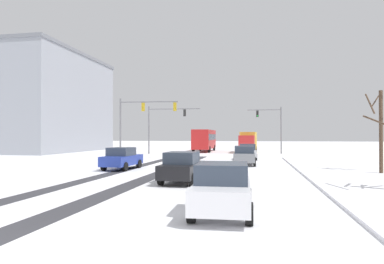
% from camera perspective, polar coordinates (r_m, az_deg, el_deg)
% --- Properties ---
extents(wheel_track_left_lane, '(1.02, 35.63, 0.01)m').
position_cam_1_polar(wheel_track_left_lane, '(24.59, -11.88, -6.38)').
color(wheel_track_left_lane, '#38383D').
rests_on(wheel_track_left_lane, ground).
extents(wheel_track_right_lane, '(1.12, 35.63, 0.01)m').
position_cam_1_polar(wheel_track_right_lane, '(23.58, -4.78, -6.64)').
color(wheel_track_right_lane, '#38383D').
rests_on(wheel_track_right_lane, ground).
extents(sidewalk_kerb_right, '(4.00, 35.63, 0.12)m').
position_cam_1_polar(sidewalk_kerb_right, '(21.70, 23.69, -6.97)').
color(sidewalk_kerb_right, white).
rests_on(sidewalk_kerb_right, ground).
extents(traffic_signal_far_right, '(4.71, 0.45, 6.50)m').
position_cam_1_polar(traffic_signal_far_right, '(48.86, 13.19, 1.58)').
color(traffic_signal_far_right, slate).
rests_on(traffic_signal_far_right, ground).
extents(traffic_signal_far_left, '(7.15, 0.56, 6.50)m').
position_cam_1_polar(traffic_signal_far_left, '(46.61, -4.78, 1.86)').
color(traffic_signal_far_left, slate).
rests_on(traffic_signal_far_left, ground).
extents(traffic_signal_near_left, '(6.32, 0.80, 6.50)m').
position_cam_1_polar(traffic_signal_near_left, '(37.10, -8.58, 2.75)').
color(traffic_signal_near_left, slate).
rests_on(traffic_signal_near_left, ground).
extents(car_silver_lead, '(2.02, 4.19, 1.62)m').
position_cam_1_polar(car_silver_lead, '(36.05, 9.19, -3.26)').
color(car_silver_lead, '#B7BABF').
rests_on(car_silver_lead, ground).
extents(car_grey_second, '(1.87, 4.12, 1.62)m').
position_cam_1_polar(car_grey_second, '(29.24, 8.75, -3.87)').
color(car_grey_second, slate).
rests_on(car_grey_second, ground).
extents(car_blue_third, '(1.98, 4.18, 1.62)m').
position_cam_1_polar(car_blue_third, '(25.80, -11.59, -4.30)').
color(car_blue_third, '#233899').
rests_on(car_blue_third, ground).
extents(car_black_fourth, '(1.92, 4.14, 1.62)m').
position_cam_1_polar(car_black_fourth, '(18.26, -1.62, -5.84)').
color(car_black_fourth, black).
rests_on(car_black_fourth, ground).
extents(car_white_fifth, '(1.94, 4.15, 1.62)m').
position_cam_1_polar(car_white_fifth, '(10.99, 5.12, -9.31)').
color(car_white_fifth, silver).
rests_on(car_white_fifth, ground).
extents(bus_oncoming, '(2.84, 11.05, 3.38)m').
position_cam_1_polar(bus_oncoming, '(54.07, 2.10, -1.14)').
color(bus_oncoming, '#B21E1E').
rests_on(bus_oncoming, ground).
extents(box_truck_delivery, '(2.57, 7.50, 3.02)m').
position_cam_1_polar(box_truck_delivery, '(50.90, 9.32, -1.57)').
color(box_truck_delivery, red).
rests_on(box_truck_delivery, ground).
extents(bare_tree_sidewalk_mid, '(2.01, 1.85, 6.47)m').
position_cam_1_polar(bare_tree_sidewalk_mid, '(25.94, 28.90, 0.86)').
color(bare_tree_sidewalk_mid, '#4C3828').
rests_on(bare_tree_sidewalk_mid, ground).
extents(office_building_far_left_block, '(22.71, 22.12, 15.38)m').
position_cam_1_polar(office_building_far_left_block, '(62.10, -26.69, 4.26)').
color(office_building_far_left_block, '#9399A3').
rests_on(office_building_far_left_block, ground).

